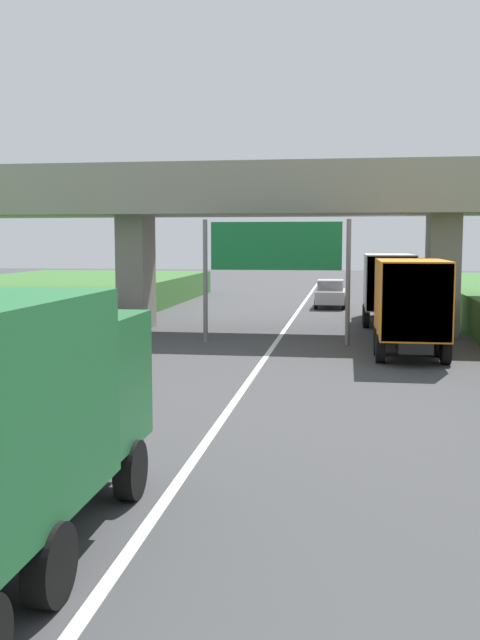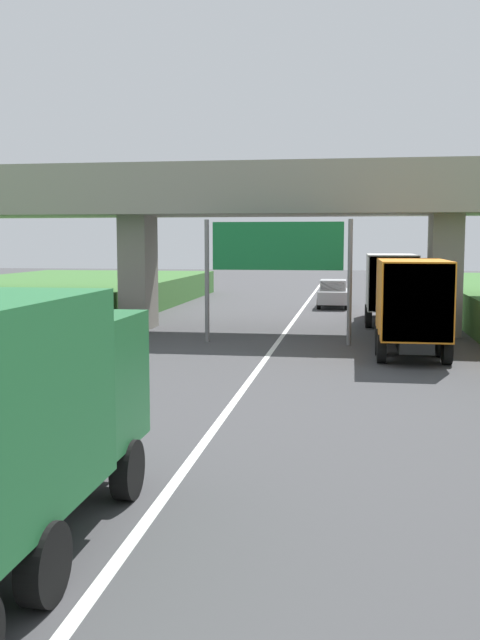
{
  "view_description": "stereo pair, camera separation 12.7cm",
  "coord_description": "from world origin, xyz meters",
  "px_view_note": "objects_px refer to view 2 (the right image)",
  "views": [
    {
      "loc": [
        2.8,
        -2.12,
        4.1
      ],
      "look_at": [
        0.0,
        16.79,
        2.0
      ],
      "focal_mm": 40.55,
      "sensor_mm": 36.0,
      "label": 1
    },
    {
      "loc": [
        2.93,
        -2.1,
        4.1
      ],
      "look_at": [
        0.0,
        16.79,
        2.0
      ],
      "focal_mm": 40.55,
      "sensor_mm": 36.0,
      "label": 2
    }
  ],
  "objects_px": {
    "overhead_highway_sign": "(277,253)",
    "car_silver": "(333,294)",
    "truck_orange": "(410,301)",
    "truck_red": "(390,284)"
  },
  "relations": [
    {
      "from": "overhead_highway_sign",
      "to": "car_silver",
      "type": "xyz_separation_m",
      "value": [
        1.81,
        16.04,
        -2.75
      ]
    },
    {
      "from": "overhead_highway_sign",
      "to": "truck_orange",
      "type": "height_order",
      "value": "overhead_highway_sign"
    },
    {
      "from": "car_silver",
      "to": "truck_orange",
      "type": "bearing_deg",
      "value": -79.79
    },
    {
      "from": "overhead_highway_sign",
      "to": "car_silver",
      "type": "height_order",
      "value": "overhead_highway_sign"
    },
    {
      "from": "truck_red",
      "to": "car_silver",
      "type": "xyz_separation_m",
      "value": [
        -3.01,
        7.8,
        -1.08
      ]
    },
    {
      "from": "truck_orange",
      "to": "car_silver",
      "type": "distance_m",
      "value": 18.17
    },
    {
      "from": "overhead_highway_sign",
      "to": "truck_orange",
      "type": "bearing_deg",
      "value": -19.86
    },
    {
      "from": "truck_red",
      "to": "truck_orange",
      "type": "distance_m",
      "value": 10.06
    },
    {
      "from": "truck_red",
      "to": "car_silver",
      "type": "height_order",
      "value": "truck_red"
    },
    {
      "from": "truck_red",
      "to": "car_silver",
      "type": "relative_size",
      "value": 1.78
    }
  ]
}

